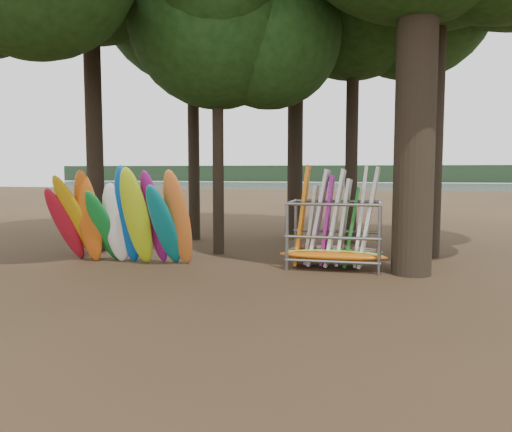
# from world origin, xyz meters

# --- Properties ---
(ground) EXTENTS (120.00, 120.00, 0.00)m
(ground) POSITION_xyz_m (0.00, 0.00, 0.00)
(ground) COLOR #47331E
(ground) RESTS_ON ground
(lake) EXTENTS (160.00, 160.00, 0.00)m
(lake) POSITION_xyz_m (0.00, 60.00, 0.00)
(lake) COLOR gray
(lake) RESTS_ON ground
(far_shore) EXTENTS (160.00, 4.00, 4.00)m
(far_shore) POSITION_xyz_m (0.00, 110.00, 2.00)
(far_shore) COLOR black
(far_shore) RESTS_ON ground
(oak_5) EXTENTS (6.56, 6.56, 10.44)m
(oak_5) POSITION_xyz_m (-1.41, 2.80, 7.57)
(oak_5) COLOR black
(oak_5) RESTS_ON ground
(kayak_row) EXTENTS (4.37, 2.02, 3.04)m
(kayak_row) POSITION_xyz_m (-3.55, 0.21, 1.31)
(kayak_row) COLOR #AF1328
(kayak_row) RESTS_ON ground
(storage_rack) EXTENTS (2.95, 1.58, 2.92)m
(storage_rack) POSITION_xyz_m (2.53, 1.28, 0.92)
(storage_rack) COLOR slate
(storage_rack) RESTS_ON ground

